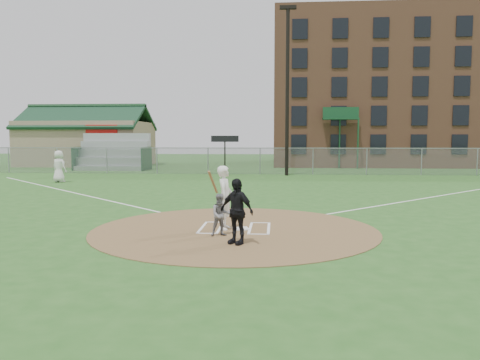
# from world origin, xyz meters

# --- Properties ---
(ground) EXTENTS (140.00, 140.00, 0.00)m
(ground) POSITION_xyz_m (0.00, 0.00, 0.00)
(ground) COLOR #27571E
(ground) RESTS_ON ground
(dirt_circle) EXTENTS (8.40, 8.40, 0.02)m
(dirt_circle) POSITION_xyz_m (0.00, 0.00, 0.01)
(dirt_circle) COLOR brown
(dirt_circle) RESTS_ON ground
(home_plate) EXTENTS (0.57, 0.57, 0.03)m
(home_plate) POSITION_xyz_m (0.18, -0.03, 0.04)
(home_plate) COLOR white
(home_plate) RESTS_ON dirt_circle
(foul_line_first) EXTENTS (17.04, 17.04, 0.01)m
(foul_line_first) POSITION_xyz_m (9.00, 9.00, 0.01)
(foul_line_first) COLOR white
(foul_line_first) RESTS_ON ground
(foul_line_third) EXTENTS (17.04, 17.04, 0.01)m
(foul_line_third) POSITION_xyz_m (-9.00, 9.00, 0.01)
(foul_line_third) COLOR white
(foul_line_third) RESTS_ON ground
(catcher) EXTENTS (0.67, 0.59, 1.16)m
(catcher) POSITION_xyz_m (-0.30, -1.01, 0.60)
(catcher) COLOR slate
(catcher) RESTS_ON dirt_circle
(umpire) EXTENTS (1.05, 0.86, 1.67)m
(umpire) POSITION_xyz_m (0.21, -1.96, 0.86)
(umpire) COLOR black
(umpire) RESTS_ON dirt_circle
(ondeck_player) EXTENTS (1.12, 0.91, 1.97)m
(ondeck_player) POSITION_xyz_m (-12.21, 14.36, 0.99)
(ondeck_player) COLOR silver
(ondeck_player) RESTS_ON ground
(batters_boxes) EXTENTS (2.08, 1.88, 0.01)m
(batters_boxes) POSITION_xyz_m (0.00, 0.15, 0.03)
(batters_boxes) COLOR white
(batters_boxes) RESTS_ON dirt_circle
(batter_at_plate) EXTENTS (0.67, 1.06, 1.88)m
(batter_at_plate) POSITION_xyz_m (-0.29, -0.07, 0.96)
(batter_at_plate) COLOR white
(batter_at_plate) RESTS_ON dirt_circle
(outfield_fence) EXTENTS (56.08, 0.08, 2.03)m
(outfield_fence) POSITION_xyz_m (0.00, 22.00, 1.02)
(outfield_fence) COLOR slate
(outfield_fence) RESTS_ON ground
(bleachers) EXTENTS (6.08, 3.20, 3.20)m
(bleachers) POSITION_xyz_m (-13.00, 26.20, 1.59)
(bleachers) COLOR #B7BABF
(bleachers) RESTS_ON ground
(clubhouse) EXTENTS (12.20, 8.71, 6.23)m
(clubhouse) POSITION_xyz_m (-18.00, 32.99, 2.39)
(clubhouse) COLOR tan
(clubhouse) RESTS_ON ground
(brick_warehouse) EXTENTS (30.00, 17.17, 15.00)m
(brick_warehouse) POSITION_xyz_m (16.00, 37.96, 7.50)
(brick_warehouse) COLOR #90583E
(brick_warehouse) RESTS_ON ground
(light_pole) EXTENTS (1.20, 0.30, 12.22)m
(light_pole) POSITION_xyz_m (2.00, 21.00, 6.61)
(light_pole) COLOR black
(light_pole) RESTS_ON ground
(scoreboard_sign) EXTENTS (2.00, 0.10, 2.93)m
(scoreboard_sign) POSITION_xyz_m (-2.50, 20.20, 2.39)
(scoreboard_sign) COLOR black
(scoreboard_sign) RESTS_ON ground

